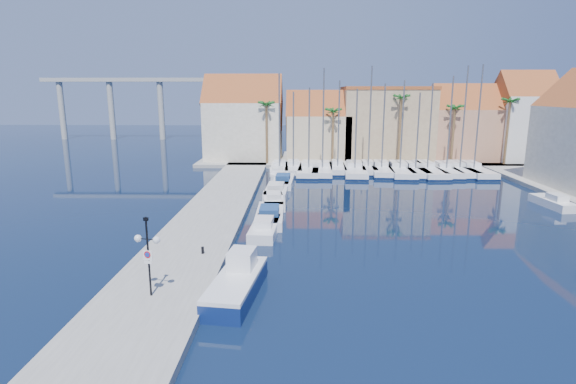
# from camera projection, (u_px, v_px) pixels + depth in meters

# --- Properties ---
(ground) EXTENTS (260.00, 260.00, 0.00)m
(ground) POSITION_uv_depth(u_px,v_px,m) (317.00, 275.00, 27.79)
(ground) COLOR black
(ground) RESTS_ON ground
(quay_west) EXTENTS (6.00, 77.00, 0.50)m
(quay_west) POSITION_uv_depth(u_px,v_px,m) (213.00, 213.00, 41.11)
(quay_west) COLOR gray
(quay_west) RESTS_ON ground
(shore_north) EXTENTS (54.00, 16.00, 0.50)m
(shore_north) POSITION_uv_depth(u_px,v_px,m) (366.00, 159.00, 74.36)
(shore_north) COLOR gray
(shore_north) RESTS_ON ground
(lamp_post) EXTENTS (1.45, 0.64, 4.34)m
(lamp_post) POSITION_uv_depth(u_px,v_px,m) (148.00, 245.00, 23.30)
(lamp_post) COLOR black
(lamp_post) RESTS_ON quay_west
(bollard) EXTENTS (0.19, 0.19, 0.47)m
(bollard) POSITION_uv_depth(u_px,v_px,m) (203.00, 250.00, 30.09)
(bollard) COLOR black
(bollard) RESTS_ON quay_west
(fishing_boat) EXTENTS (3.00, 6.72, 2.27)m
(fishing_boat) POSITION_uv_depth(u_px,v_px,m) (237.00, 283.00, 24.92)
(fishing_boat) COLOR navy
(fishing_boat) RESTS_ON ground
(motorboat_west_0) EXTENTS (2.32, 6.31, 1.40)m
(motorboat_west_0) POSITION_uv_depth(u_px,v_px,m) (265.00, 227.00, 35.98)
(motorboat_west_0) COLOR white
(motorboat_west_0) RESTS_ON ground
(motorboat_west_1) EXTENTS (2.46, 7.37, 1.40)m
(motorboat_west_1) POSITION_uv_depth(u_px,v_px,m) (270.00, 215.00, 39.63)
(motorboat_west_1) COLOR white
(motorboat_west_1) RESTS_ON ground
(motorboat_west_2) EXTENTS (2.57, 6.36, 1.40)m
(motorboat_west_2) POSITION_uv_depth(u_px,v_px,m) (274.00, 200.00, 45.10)
(motorboat_west_2) COLOR white
(motorboat_west_2) RESTS_ON ground
(motorboat_west_3) EXTENTS (2.61, 7.45, 1.40)m
(motorboat_west_3) POSITION_uv_depth(u_px,v_px,m) (277.00, 190.00, 49.61)
(motorboat_west_3) COLOR white
(motorboat_west_3) RESTS_ON ground
(motorboat_west_4) EXTENTS (2.67, 7.37, 1.40)m
(motorboat_west_4) POSITION_uv_depth(u_px,v_px,m) (283.00, 181.00, 54.93)
(motorboat_west_4) COLOR white
(motorboat_west_4) RESTS_ON ground
(motorboat_west_5) EXTENTS (2.59, 6.60, 1.40)m
(motorboat_west_5) POSITION_uv_depth(u_px,v_px,m) (278.00, 173.00, 60.05)
(motorboat_west_5) COLOR white
(motorboat_west_5) RESTS_ON ground
(motorboat_east_1) EXTENTS (2.25, 5.58, 1.40)m
(motorboat_east_1) POSITION_uv_depth(u_px,v_px,m) (553.00, 202.00, 44.28)
(motorboat_east_1) COLOR white
(motorboat_east_1) RESTS_ON ground
(sailboat_0) EXTENTS (2.69, 9.31, 13.55)m
(sailboat_0) POSITION_uv_depth(u_px,v_px,m) (280.00, 169.00, 62.81)
(sailboat_0) COLOR white
(sailboat_0) RESTS_ON ground
(sailboat_1) EXTENTS (2.47, 8.99, 11.18)m
(sailboat_1) POSITION_uv_depth(u_px,v_px,m) (293.00, 168.00, 63.62)
(sailboat_1) COLOR white
(sailboat_1) RESTS_ON ground
(sailboat_2) EXTENTS (3.57, 10.97, 11.74)m
(sailboat_2) POSITION_uv_depth(u_px,v_px,m) (309.00, 170.00, 62.56)
(sailboat_2) COLOR white
(sailboat_2) RESTS_ON ground
(sailboat_3) EXTENTS (3.41, 10.45, 14.22)m
(sailboat_3) POSITION_uv_depth(u_px,v_px,m) (322.00, 170.00, 62.38)
(sailboat_3) COLOR white
(sailboat_3) RESTS_ON ground
(sailboat_4) EXTENTS (2.37, 8.33, 12.66)m
(sailboat_4) POSITION_uv_depth(u_px,v_px,m) (337.00, 168.00, 63.68)
(sailboat_4) COLOR white
(sailboat_4) RESTS_ON ground
(sailboat_5) EXTENTS (3.62, 11.39, 11.58)m
(sailboat_5) POSITION_uv_depth(u_px,v_px,m) (354.00, 170.00, 62.27)
(sailboat_5) COLOR white
(sailboat_5) RESTS_ON ground
(sailboat_6) EXTENTS (2.48, 8.16, 14.57)m
(sailboat_6) POSITION_uv_depth(u_px,v_px,m) (368.00, 168.00, 63.54)
(sailboat_6) COLOR white
(sailboat_6) RESTS_ON ground
(sailboat_7) EXTENTS (3.55, 10.43, 12.25)m
(sailboat_7) POSITION_uv_depth(u_px,v_px,m) (381.00, 169.00, 62.82)
(sailboat_7) COLOR white
(sailboat_7) RESTS_ON ground
(sailboat_8) EXTENTS (3.58, 11.77, 12.68)m
(sailboat_8) POSITION_uv_depth(u_px,v_px,m) (399.00, 170.00, 62.32)
(sailboat_8) COLOR white
(sailboat_8) RESTS_ON ground
(sailboat_9) EXTENTS (3.06, 10.18, 11.07)m
(sailboat_9) POSITION_uv_depth(u_px,v_px,m) (414.00, 170.00, 62.18)
(sailboat_9) COLOR white
(sailboat_9) RESTS_ON ground
(sailboat_10) EXTENTS (3.58, 12.05, 12.29)m
(sailboat_10) POSITION_uv_depth(u_px,v_px,m) (426.00, 170.00, 62.36)
(sailboat_10) COLOR white
(sailboat_10) RESTS_ON ground
(sailboat_11) EXTENTS (3.29, 10.35, 13.24)m
(sailboat_11) POSITION_uv_depth(u_px,v_px,m) (445.00, 170.00, 62.05)
(sailboat_11) COLOR white
(sailboat_11) RESTS_ON ground
(sailboat_12) EXTENTS (3.04, 10.72, 14.55)m
(sailboat_12) POSITION_uv_depth(u_px,v_px,m) (458.00, 169.00, 62.58)
(sailboat_12) COLOR white
(sailboat_12) RESTS_ON ground
(sailboat_13) EXTENTS (3.12, 11.22, 14.70)m
(sailboat_13) POSITION_uv_depth(u_px,v_px,m) (472.00, 170.00, 62.21)
(sailboat_13) COLOR white
(sailboat_13) RESTS_ON ground
(building_0) EXTENTS (12.30, 9.00, 13.50)m
(building_0) POSITION_uv_depth(u_px,v_px,m) (244.00, 121.00, 72.47)
(building_0) COLOR beige
(building_0) RESTS_ON shore_north
(building_1) EXTENTS (10.30, 8.00, 11.00)m
(building_1) POSITION_uv_depth(u_px,v_px,m) (318.00, 129.00, 72.47)
(building_1) COLOR #C7B28C
(building_1) RESTS_ON shore_north
(building_2) EXTENTS (14.20, 10.20, 11.50)m
(building_2) POSITION_uv_depth(u_px,v_px,m) (386.00, 123.00, 72.99)
(building_2) COLOR tan
(building_2) RESTS_ON shore_north
(building_3) EXTENTS (10.30, 8.00, 12.00)m
(building_3) POSITION_uv_depth(u_px,v_px,m) (462.00, 126.00, 71.84)
(building_3) COLOR tan
(building_3) RESTS_ON shore_north
(building_4) EXTENTS (8.30, 8.00, 14.00)m
(building_4) POSITION_uv_depth(u_px,v_px,m) (522.00, 119.00, 70.42)
(building_4) COLOR silver
(building_4) RESTS_ON shore_north
(palm_0) EXTENTS (2.60, 2.60, 10.15)m
(palm_0) POSITION_uv_depth(u_px,v_px,m) (266.00, 106.00, 66.95)
(palm_0) COLOR brown
(palm_0) RESTS_ON shore_north
(palm_1) EXTENTS (2.60, 2.60, 9.15)m
(palm_1) POSITION_uv_depth(u_px,v_px,m) (333.00, 113.00, 66.93)
(palm_1) COLOR brown
(palm_1) RESTS_ON shore_north
(palm_2) EXTENTS (2.60, 2.60, 11.15)m
(palm_2) POSITION_uv_depth(u_px,v_px,m) (401.00, 100.00, 66.30)
(palm_2) COLOR brown
(palm_2) RESTS_ON shore_north
(palm_3) EXTENTS (2.60, 2.60, 9.65)m
(palm_3) POSITION_uv_depth(u_px,v_px,m) (455.00, 110.00, 66.43)
(palm_3) COLOR brown
(palm_3) RESTS_ON shore_north
(palm_4) EXTENTS (2.60, 2.60, 10.65)m
(palm_4) POSITION_uv_depth(u_px,v_px,m) (510.00, 103.00, 66.04)
(palm_4) COLOR brown
(palm_4) RESTS_ON shore_north
(viaduct) EXTENTS (48.00, 2.20, 14.45)m
(viaduct) POSITION_uv_depth(u_px,v_px,m) (139.00, 96.00, 106.47)
(viaduct) COLOR #9E9E99
(viaduct) RESTS_ON ground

